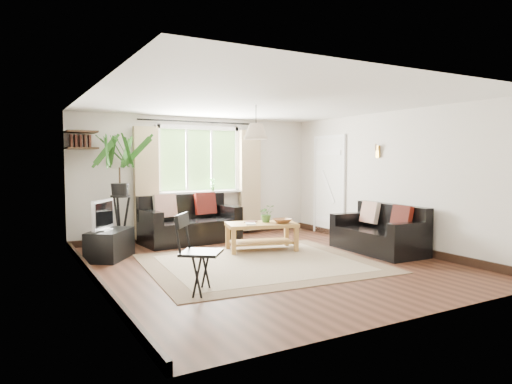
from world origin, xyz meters
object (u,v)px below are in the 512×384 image
coffee_table (261,237)px  folding_chair (201,254)px  sofa_right (378,230)px  sofa_back (190,220)px  palm_stand (120,191)px  tv_stand (110,244)px

coffee_table → folding_chair: size_ratio=1.26×
sofa_right → coffee_table: 1.97m
sofa_back → coffee_table: size_ratio=1.53×
palm_stand → folding_chair: bearing=-86.9°
sofa_back → coffee_table: bearing=-65.5°
sofa_right → tv_stand: (-4.05, 1.65, -0.15)m
sofa_back → coffee_table: (0.77, -1.35, -0.18)m
sofa_right → coffee_table: (-1.66, 1.05, -0.14)m
folding_chair → tv_stand: bearing=49.2°
coffee_table → sofa_back: bearing=119.8°
coffee_table → tv_stand: bearing=166.0°
palm_stand → folding_chair: 3.30m
coffee_table → palm_stand: bearing=145.5°
sofa_right → coffee_table: bearing=-120.4°
tv_stand → sofa_back: bearing=-29.6°
palm_stand → coffee_table: bearing=-34.5°
coffee_table → palm_stand: palm_stand is taller
tv_stand → coffee_table: bearing=-68.4°
sofa_back → folding_chair: bearing=-114.1°
sofa_right → folding_chair: folding_chair is taller
tv_stand → folding_chair: size_ratio=0.91×
sofa_right → palm_stand: size_ratio=0.80×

